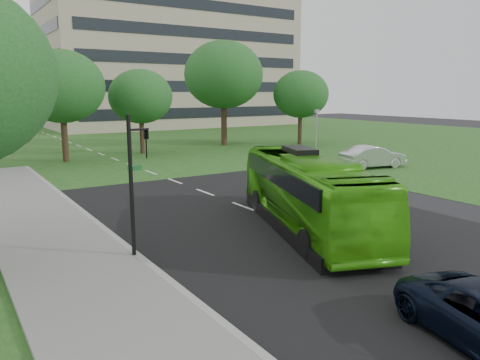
{
  "coord_description": "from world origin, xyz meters",
  "views": [
    {
      "loc": [
        -12.42,
        -12.93,
        5.62
      ],
      "look_at": [
        -0.84,
        5.01,
        1.6
      ],
      "focal_mm": 35.0,
      "sensor_mm": 36.0,
      "label": 1
    }
  ],
  "objects": [
    {
      "name": "ground",
      "position": [
        0.0,
        0.0,
        0.0
      ],
      "size": [
        160.0,
        160.0,
        0.0
      ],
      "primitive_type": "plane",
      "color": "black",
      "rests_on": "ground"
    },
    {
      "name": "street_surfaces",
      "position": [
        -0.38,
        22.75,
        0.03
      ],
      "size": [
        120.0,
        120.0,
        0.15
      ],
      "color": "black",
      "rests_on": "ground"
    },
    {
      "name": "office_building",
      "position": [
        21.96,
        61.96,
        12.5
      ],
      "size": [
        40.1,
        20.1,
        25.0
      ],
      "color": "tan",
      "rests_on": "ground"
    },
    {
      "name": "tree_park_b",
      "position": [
        -3.82,
        26.74,
        6.06
      ],
      "size": [
        6.86,
        6.86,
        8.99
      ],
      "color": "black",
      "rests_on": "ground"
    },
    {
      "name": "tree_park_c",
      "position": [
        3.43,
        28.38,
        5.23
      ],
      "size": [
        5.8,
        5.8,
        7.7
      ],
      "color": "black",
      "rests_on": "ground"
    },
    {
      "name": "tree_park_d",
      "position": [
        13.29,
        30.06,
        7.41
      ],
      "size": [
        8.28,
        8.28,
        10.94
      ],
      "color": "black",
      "rests_on": "ground"
    },
    {
      "name": "tree_park_e",
      "position": [
        20.74,
        26.41,
        5.4
      ],
      "size": [
        5.96,
        5.96,
        7.95
      ],
      "color": "black",
      "rests_on": "ground"
    },
    {
      "name": "bus",
      "position": [
        0.14,
        1.37,
        1.54
      ],
      "size": [
        6.24,
        11.24,
        3.07
      ],
      "primitive_type": "imported",
      "rotation": [
        0.0,
        0.0,
        -0.35
      ],
      "color": "#40AE14",
      "rests_on": "ground"
    },
    {
      "name": "sedan",
      "position": [
        14.87,
        10.94,
        0.84
      ],
      "size": [
        5.33,
        2.63,
        1.68
      ],
      "primitive_type": "imported",
      "rotation": [
        0.0,
        0.0,
        1.4
      ],
      "color": "#BCBCC1",
      "rests_on": "ground"
    },
    {
      "name": "traffic_light",
      "position": [
        -7.05,
        1.85,
        2.88
      ],
      "size": [
        0.78,
        0.22,
        4.9
      ],
      "rotation": [
        0.0,
        0.0,
        -0.2
      ],
      "color": "black",
      "rests_on": "ground"
    },
    {
      "name": "camera_pole",
      "position": [
        16.0,
        18.52,
        2.65
      ],
      "size": [
        0.4,
        0.36,
        4.11
      ],
      "rotation": [
        0.0,
        0.0,
        -0.23
      ],
      "color": "gray",
      "rests_on": "ground"
    }
  ]
}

